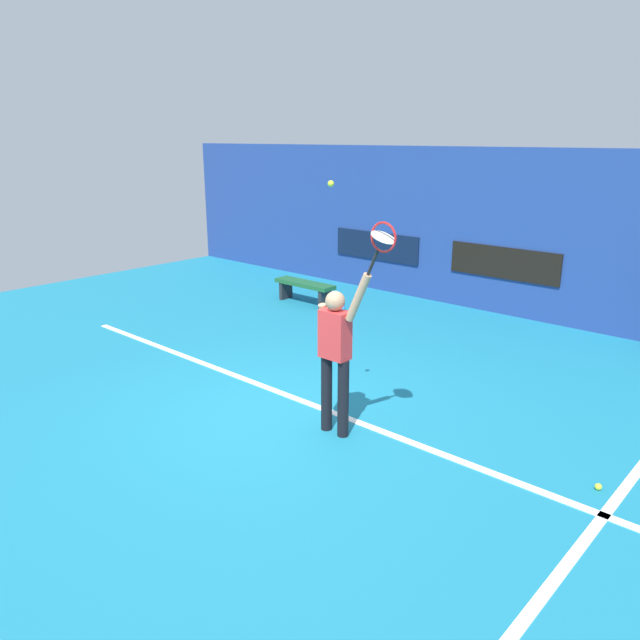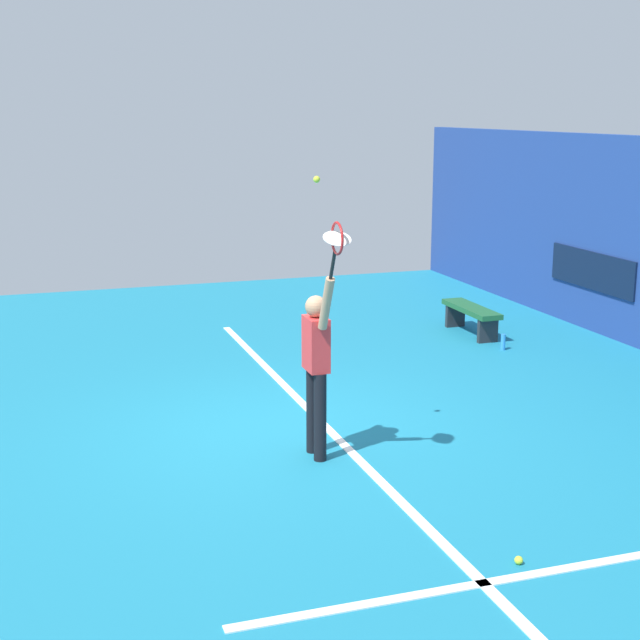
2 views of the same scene
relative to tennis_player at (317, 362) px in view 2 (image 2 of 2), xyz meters
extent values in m
plane|color=teal|center=(-0.85, -0.13, -1.01)|extent=(18.00, 18.00, 0.00)
cube|color=#0C1933|center=(-3.85, 5.90, -0.03)|extent=(2.20, 0.03, 0.60)
cube|color=white|center=(-0.85, 0.37, -1.00)|extent=(10.00, 0.10, 0.01)
cylinder|color=black|center=(-0.13, 0.00, -0.55)|extent=(0.13, 0.13, 0.92)
cylinder|color=black|center=(0.12, 0.00, -0.55)|extent=(0.13, 0.13, 0.92)
cube|color=red|center=(-0.01, 0.00, 0.19)|extent=(0.34, 0.20, 0.55)
sphere|color=tan|center=(-0.01, 0.00, 0.57)|extent=(0.22, 0.22, 0.22)
cylinder|color=tan|center=(0.31, 0.00, 0.66)|extent=(0.32, 0.09, 0.57)
cylinder|color=tan|center=(-0.21, 0.08, 0.21)|extent=(0.09, 0.23, 0.58)
cylinder|color=black|center=(0.49, 0.00, 1.07)|extent=(0.15, 0.03, 0.29)
torus|color=red|center=(0.61, 0.00, 1.33)|extent=(0.42, 0.02, 0.42)
cylinder|color=silver|center=(0.61, 0.00, 1.33)|extent=(0.24, 0.27, 0.11)
sphere|color=#CCE033|center=(-0.12, 0.04, 1.82)|extent=(0.07, 0.07, 0.07)
cube|color=#1E592D|center=(-4.21, 3.97, -0.60)|extent=(1.40, 0.36, 0.08)
cube|color=#262628|center=(-4.76, 3.97, -0.82)|extent=(0.08, 0.32, 0.37)
cube|color=#262628|center=(-3.66, 3.97, -0.82)|extent=(0.08, 0.32, 0.37)
cylinder|color=#338CD8|center=(-3.18, 3.97, -0.89)|extent=(0.07, 0.07, 0.24)
sphere|color=#CCE033|center=(2.70, 0.78, -0.98)|extent=(0.07, 0.07, 0.07)
camera|label=1|loc=(4.19, -4.94, 2.30)|focal=34.49mm
camera|label=2|loc=(8.48, -2.79, 2.49)|focal=51.52mm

